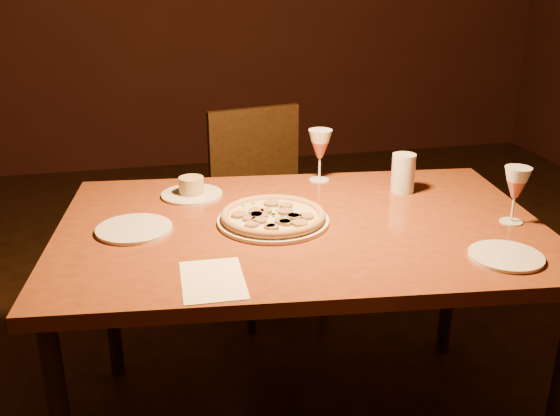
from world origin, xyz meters
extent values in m
cube|color=brown|center=(0.13, 0.25, 0.77)|extent=(1.57, 1.11, 0.04)
cylinder|color=black|center=(-0.50, 0.73, 0.37)|extent=(0.05, 0.05, 0.75)
cylinder|color=black|center=(0.75, -0.24, 0.37)|extent=(0.05, 0.05, 0.75)
cylinder|color=black|center=(0.84, 0.58, 0.37)|extent=(0.05, 0.05, 0.75)
cube|color=black|center=(0.22, 1.11, 0.48)|extent=(0.52, 0.52, 0.04)
cube|color=black|center=(0.18, 1.31, 0.71)|extent=(0.44, 0.12, 0.42)
cylinder|color=black|center=(0.08, 0.90, 0.23)|extent=(0.04, 0.04, 0.45)
cylinder|color=black|center=(0.01, 1.25, 0.23)|extent=(0.04, 0.04, 0.45)
cylinder|color=black|center=(0.44, 0.97, 0.23)|extent=(0.04, 0.04, 0.45)
cylinder|color=black|center=(0.36, 1.32, 0.23)|extent=(0.04, 0.04, 0.45)
cylinder|color=silver|center=(0.04, 0.27, 0.80)|extent=(0.34, 0.34, 0.01)
cylinder|color=#CFBB8E|center=(0.04, 0.27, 0.81)|extent=(0.31, 0.31, 0.01)
torus|color=tan|center=(0.04, 0.27, 0.82)|extent=(0.32, 0.32, 0.02)
cylinder|color=silver|center=(-0.18, 0.56, 0.80)|extent=(0.21, 0.21, 0.01)
cylinder|color=tan|center=(-0.18, 0.56, 0.83)|extent=(0.09, 0.09, 0.06)
cylinder|color=silver|center=(0.54, 0.44, 0.86)|extent=(0.08, 0.08, 0.14)
cylinder|color=silver|center=(-0.37, 0.30, 0.80)|extent=(0.23, 0.23, 0.01)
cylinder|color=silver|center=(0.61, -0.11, 0.80)|extent=(0.20, 0.20, 0.01)
cube|color=white|center=(-0.18, -0.06, 0.79)|extent=(0.16, 0.23, 0.00)
camera|label=1|loc=(-0.33, -1.46, 1.53)|focal=40.00mm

